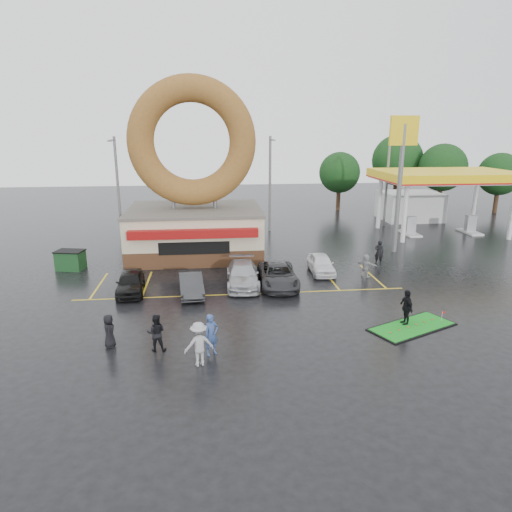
{
  "coord_description": "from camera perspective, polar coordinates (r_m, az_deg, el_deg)",
  "views": [
    {
      "loc": [
        -1.95,
        -22.42,
        9.6
      ],
      "look_at": [
        0.86,
        3.98,
        2.2
      ],
      "focal_mm": 32.0,
      "sensor_mm": 36.0,
      "label": 1
    }
  ],
  "objects": [
    {
      "name": "gas_station",
      "position": [
        48.95,
        20.82,
        7.64
      ],
      "size": [
        12.3,
        13.65,
        5.9
      ],
      "color": "silver",
      "rests_on": "ground"
    },
    {
      "name": "car_dgrey",
      "position": [
        27.67,
        -8.13,
        -3.47
      ],
      "size": [
        1.74,
        4.04,
        1.29
      ],
      "primitive_type": "imported",
      "rotation": [
        0.0,
        0.0,
        0.1
      ],
      "color": "#2B2B2D",
      "rests_on": "ground"
    },
    {
      "name": "person_bystander",
      "position": [
        21.92,
        -17.88,
        -8.93
      ],
      "size": [
        0.61,
        0.84,
        1.57
      ],
      "primitive_type": "imported",
      "rotation": [
        0.0,
        0.0,
        1.72
      ],
      "color": "black",
      "rests_on": "ground"
    },
    {
      "name": "person_walker_far",
      "position": [
        34.61,
        15.12,
        0.45
      ],
      "size": [
        0.77,
        0.65,
        1.79
      ],
      "primitive_type": "imported",
      "rotation": [
        0.0,
        0.0,
        2.74
      ],
      "color": "black",
      "rests_on": "ground"
    },
    {
      "name": "car_silver",
      "position": [
        28.91,
        -1.67,
        -2.34
      ],
      "size": [
        2.2,
        4.99,
        1.43
      ],
      "primitive_type": "imported",
      "rotation": [
        0.0,
        0.0,
        -0.04
      ],
      "color": "#A9A9AE",
      "rests_on": "ground"
    },
    {
      "name": "tree_far_c",
      "position": [
        61.41,
        17.26,
        11.38
      ],
      "size": [
        6.3,
        6.3,
        9.0
      ],
      "color": "#332114",
      "rests_on": "ground"
    },
    {
      "name": "putting_green",
      "position": [
        24.44,
        18.94,
        -8.35
      ],
      "size": [
        4.92,
        3.67,
        0.56
      ],
      "color": "black",
      "rests_on": "ground"
    },
    {
      "name": "streetlight_right",
      "position": [
        48.07,
        16.11,
        9.22
      ],
      "size": [
        0.4,
        2.21,
        9.0
      ],
      "color": "slate",
      "rests_on": "ground"
    },
    {
      "name": "car_white",
      "position": [
        31.72,
        8.13,
        -0.97
      ],
      "size": [
        1.71,
        3.89,
        1.3
      ],
      "primitive_type": "imported",
      "rotation": [
        0.0,
        0.0,
        -0.05
      ],
      "color": "white",
      "rests_on": "ground"
    },
    {
      "name": "car_grey",
      "position": [
        28.85,
        2.77,
        -2.43
      ],
      "size": [
        2.48,
        5.06,
        1.38
      ],
      "primitive_type": "imported",
      "rotation": [
        0.0,
        0.0,
        -0.04
      ],
      "color": "#2D2D30",
      "rests_on": "ground"
    },
    {
      "name": "person_blackjkt",
      "position": [
        21.04,
        -12.37,
        -9.35
      ],
      "size": [
        0.86,
        0.68,
        1.72
      ],
      "primitive_type": "imported",
      "rotation": [
        0.0,
        0.0,
        3.1
      ],
      "color": "black",
      "rests_on": "ground"
    },
    {
      "name": "dumpster",
      "position": [
        34.75,
        -22.18,
        -0.53
      ],
      "size": [
        2.02,
        1.57,
        1.3
      ],
      "primitive_type": "cube",
      "rotation": [
        0.0,
        0.0,
        -0.22
      ],
      "color": "#1B4822",
      "rests_on": "ground"
    },
    {
      "name": "person_cameraman",
      "position": [
        24.34,
        18.27,
        -6.13
      ],
      "size": [
        0.54,
        1.12,
        1.85
      ],
      "primitive_type": "imported",
      "rotation": [
        0.0,
        0.0,
        -1.49
      ],
      "color": "black",
      "rests_on": "ground"
    },
    {
      "name": "tree_far_b",
      "position": [
        60.99,
        28.17,
        9.0
      ],
      "size": [
        4.9,
        4.9,
        7.0
      ],
      "color": "#332114",
      "rests_on": "ground"
    },
    {
      "name": "streetlight_mid",
      "position": [
        44.01,
        1.77,
        9.28
      ],
      "size": [
        0.4,
        2.21,
        9.0
      ],
      "color": "slate",
      "rests_on": "ground"
    },
    {
      "name": "person_hoodie",
      "position": [
        19.48,
        -7.15,
        -10.87
      ],
      "size": [
        1.4,
        1.02,
        1.93
      ],
      "primitive_type": "imported",
      "rotation": [
        0.0,
        0.0,
        3.41
      ],
      "color": "#9A9A9D",
      "rests_on": "ground"
    },
    {
      "name": "shell_sign",
      "position": [
        37.59,
        17.75,
        11.46
      ],
      "size": [
        2.2,
        0.36,
        10.6
      ],
      "color": "slate",
      "rests_on": "ground"
    },
    {
      "name": "tree_far_a",
      "position": [
        59.57,
        22.31,
        10.18
      ],
      "size": [
        5.6,
        5.6,
        8.0
      ],
      "color": "#332114",
      "rests_on": "ground"
    },
    {
      "name": "ground",
      "position": [
        24.46,
        -1.02,
        -7.53
      ],
      "size": [
        120.0,
        120.0,
        0.0
      ],
      "primitive_type": "plane",
      "color": "black",
      "rests_on": "ground"
    },
    {
      "name": "tree_far_d",
      "position": [
        56.93,
        10.4,
        10.21
      ],
      "size": [
        4.9,
        4.9,
        7.0
      ],
      "color": "#332114",
      "rests_on": "ground"
    },
    {
      "name": "donut_shop",
      "position": [
        35.77,
        -7.74,
        7.18
      ],
      "size": [
        10.2,
        8.7,
        13.5
      ],
      "color": "#472B19",
      "rests_on": "ground"
    },
    {
      "name": "person_walker_near",
      "position": [
        31.43,
        13.56,
        -1.16
      ],
      "size": [
        1.37,
        1.35,
        1.57
      ],
      "primitive_type": "imported",
      "rotation": [
        0.0,
        0.0,
        2.37
      ],
      "color": "#99989B",
      "rests_on": "ground"
    },
    {
      "name": "car_black",
      "position": [
        28.62,
        -15.43,
        -3.19
      ],
      "size": [
        1.88,
        4.04,
        1.34
      ],
      "primitive_type": "imported",
      "rotation": [
        0.0,
        0.0,
        0.08
      ],
      "color": "black",
      "rests_on": "ground"
    },
    {
      "name": "person_blue",
      "position": [
        20.3,
        -5.6,
        -9.76
      ],
      "size": [
        0.82,
        0.75,
        1.87
      ],
      "primitive_type": "imported",
      "rotation": [
        0.0,
        0.0,
        0.58
      ],
      "color": "#32487F",
      "rests_on": "ground"
    },
    {
      "name": "streetlight_left",
      "position": [
        43.36,
        -16.91,
        8.53
      ],
      "size": [
        0.4,
        2.21,
        9.0
      ],
      "color": "slate",
      "rests_on": "ground"
    }
  ]
}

